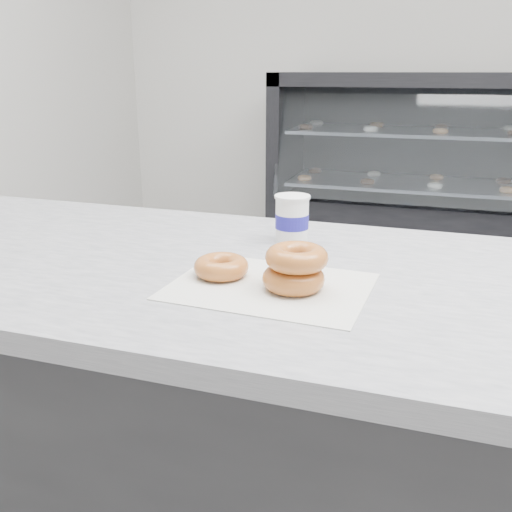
% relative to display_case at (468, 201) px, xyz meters
% --- Properties ---
extents(ground, '(5.00, 5.00, 0.00)m').
position_rel_display_case_xyz_m(ground, '(0.00, -2.12, -0.49)').
color(ground, gray).
rests_on(ground, ground).
extents(display_case, '(2.40, 0.74, 1.25)m').
position_rel_display_case_xyz_m(display_case, '(0.00, 0.00, 0.00)').
color(display_case, black).
rests_on(display_case, ground).
extents(wax_paper, '(0.35, 0.27, 0.00)m').
position_rel_display_case_xyz_m(wax_paper, '(-0.42, -2.81, 0.41)').
color(wax_paper, silver).
rests_on(wax_paper, counter).
extents(donut_single, '(0.12, 0.12, 0.04)m').
position_rel_display_case_xyz_m(donut_single, '(-0.52, -2.79, 0.43)').
color(donut_single, '#C17435').
rests_on(donut_single, wax_paper).
extents(donut_stack, '(0.15, 0.15, 0.08)m').
position_rel_display_case_xyz_m(donut_stack, '(-0.38, -2.81, 0.45)').
color(donut_stack, '#C17435').
rests_on(donut_stack, wax_paper).
extents(coffee_cup, '(0.09, 0.09, 0.10)m').
position_rel_display_case_xyz_m(coffee_cup, '(-0.46, -2.53, 0.46)').
color(coffee_cup, white).
rests_on(coffee_cup, counter).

